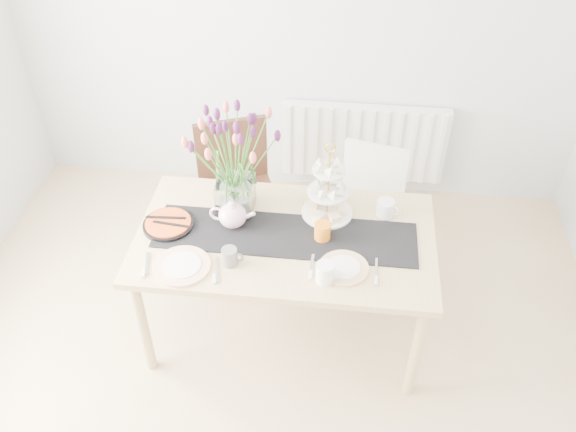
# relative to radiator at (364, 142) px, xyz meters

# --- Properties ---
(room_shell) EXTENTS (4.50, 4.50, 4.50)m
(room_shell) POSITION_rel_radiator_xyz_m (-0.50, -2.19, 0.85)
(room_shell) COLOR tan
(room_shell) RESTS_ON ground
(radiator) EXTENTS (1.20, 0.08, 0.60)m
(radiator) POSITION_rel_radiator_xyz_m (0.00, 0.00, 0.00)
(radiator) COLOR white
(radiator) RESTS_ON room_shell
(dining_table) EXTENTS (1.60, 0.90, 0.75)m
(dining_table) POSITION_rel_radiator_xyz_m (-0.41, -1.41, 0.22)
(dining_table) COLOR tan
(dining_table) RESTS_ON ground
(chair_brown) EXTENTS (0.60, 0.60, 0.94)m
(chair_brown) POSITION_rel_radiator_xyz_m (-0.81, -0.71, 0.10)
(chair_brown) COLOR #341B13
(chair_brown) RESTS_ON ground
(chair_white) EXTENTS (0.49, 0.49, 0.83)m
(chair_white) POSITION_rel_radiator_xyz_m (0.05, -0.71, 0.03)
(chair_white) COLOR silver
(chair_white) RESTS_ON ground
(table_runner) EXTENTS (1.40, 0.35, 0.01)m
(table_runner) POSITION_rel_radiator_xyz_m (-0.41, -1.41, 0.30)
(table_runner) COLOR black
(table_runner) RESTS_ON dining_table
(tulip_vase) EXTENTS (0.71, 0.71, 0.62)m
(tulip_vase) POSITION_rel_radiator_xyz_m (-0.71, -1.21, 0.70)
(tulip_vase) COLOR silver
(tulip_vase) RESTS_ON dining_table
(cake_stand) EXTENTS (0.28, 0.28, 0.42)m
(cake_stand) POSITION_rel_radiator_xyz_m (-0.20, -1.21, 0.42)
(cake_stand) COLOR gold
(cake_stand) RESTS_ON dining_table
(teapot) EXTENTS (0.25, 0.21, 0.16)m
(teapot) POSITION_rel_radiator_xyz_m (-0.70, -1.37, 0.38)
(teapot) COLOR silver
(teapot) RESTS_ON dining_table
(cream_jug) EXTENTS (0.13, 0.13, 0.10)m
(cream_jug) POSITION_rel_radiator_xyz_m (0.12, -1.18, 0.35)
(cream_jug) COLOR white
(cream_jug) RESTS_ON dining_table
(tart_tin) EXTENTS (0.28, 0.28, 0.03)m
(tart_tin) POSITION_rel_radiator_xyz_m (-1.05, -1.41, 0.32)
(tart_tin) COLOR black
(tart_tin) RESTS_ON dining_table
(mug_grey) EXTENTS (0.08, 0.08, 0.10)m
(mug_grey) POSITION_rel_radiator_xyz_m (-0.66, -1.65, 0.35)
(mug_grey) COLOR slate
(mug_grey) RESTS_ON dining_table
(mug_white) EXTENTS (0.09, 0.09, 0.11)m
(mug_white) POSITION_rel_radiator_xyz_m (-0.18, -1.71, 0.35)
(mug_white) COLOR white
(mug_white) RESTS_ON dining_table
(mug_orange) EXTENTS (0.12, 0.12, 0.10)m
(mug_orange) POSITION_rel_radiator_xyz_m (-0.21, -1.41, 0.35)
(mug_orange) COLOR orange
(mug_orange) RESTS_ON dining_table
(plate_left) EXTENTS (0.35, 0.35, 0.02)m
(plate_left) POSITION_rel_radiator_xyz_m (-0.90, -1.71, 0.31)
(plate_left) COLOR white
(plate_left) RESTS_ON dining_table
(plate_right) EXTENTS (0.26, 0.26, 0.01)m
(plate_right) POSITION_rel_radiator_xyz_m (-0.09, -1.62, 0.31)
(plate_right) COLOR silver
(plate_right) RESTS_ON dining_table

